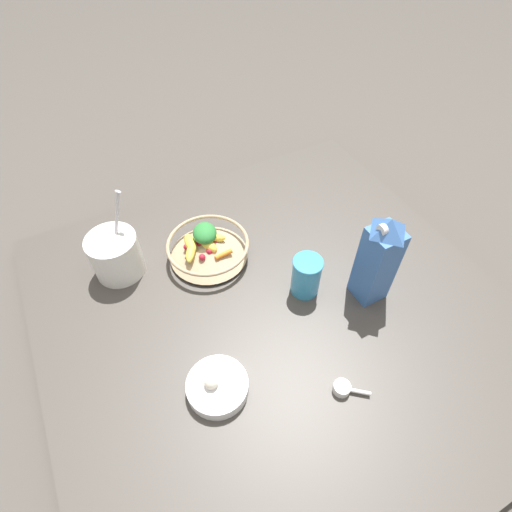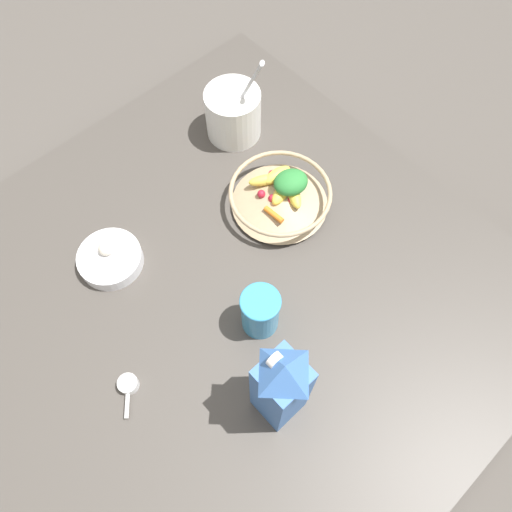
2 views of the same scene
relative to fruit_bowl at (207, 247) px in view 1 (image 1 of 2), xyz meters
The scene contains 8 objects.
ground_plane 0.27m from the fruit_bowl, 17.76° to the left, with size 6.00×6.00×0.00m, color #4C4742.
countertop 0.27m from the fruit_bowl, 17.76° to the left, with size 1.12×1.12×0.04m.
fruit_bowl is the anchor object (origin of this frame).
milk_carton 0.45m from the fruit_bowl, 45.64° to the left, with size 0.07×0.07×0.26m.
yogurt_tub 0.24m from the fruit_bowl, 105.85° to the right, with size 0.13×0.13×0.23m.
drinking_cup 0.28m from the fruit_bowl, 38.09° to the left, with size 0.08×0.08×0.11m.
measuring_scoop 0.50m from the fruit_bowl, 11.85° to the left, with size 0.06×0.07×0.02m.
garlic_bowl 0.39m from the fruit_bowl, 20.52° to the right, with size 0.13×0.13×0.06m.
Camera 1 is at (0.46, -0.30, 0.89)m, focal length 28.00 mm.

